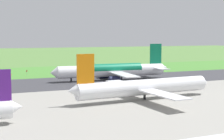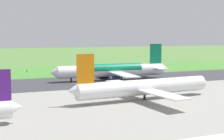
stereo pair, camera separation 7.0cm
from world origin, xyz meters
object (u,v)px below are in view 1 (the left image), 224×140
airliner_main (113,70)px  airliner_parked_mid (144,87)px  no_stopping_sign (27,73)px  traffic_cone_orange (11,74)px

airliner_main → airliner_parked_mid: 46.41m
airliner_main → no_stopping_sign: size_ratio=20.34×
airliner_main → airliner_parked_mid: size_ratio=1.09×
airliner_main → airliner_parked_mid: airliner_main is taller
airliner_main → no_stopping_sign: airliner_main is taller
airliner_main → no_stopping_sign: bearing=-43.6°
airliner_main → airliner_parked_mid: (8.86, 45.55, -0.39)m
airliner_parked_mid → traffic_cone_orange: (30.14, -82.63, -3.69)m
airliner_main → traffic_cone_orange: bearing=-43.6°
airliner_main → no_stopping_sign: 44.91m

